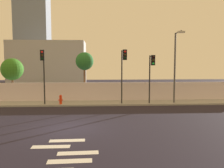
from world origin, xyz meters
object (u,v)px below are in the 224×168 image
at_px(roadside_tree_leftmost, 12,69).
at_px(roadside_tree_midleft, 85,62).
at_px(fire_hydrant, 61,99).
at_px(street_lamp_curbside, 176,61).
at_px(traffic_light_right, 43,65).
at_px(traffic_light_left, 123,65).
at_px(traffic_light_center, 151,69).

xyz_separation_m(roadside_tree_leftmost, roadside_tree_midleft, (7.41, 0.00, 0.79)).
xyz_separation_m(fire_hydrant, roadside_tree_midleft, (2.03, 3.18, 3.41)).
bearing_deg(roadside_tree_leftmost, street_lamp_curbside, -11.31).
relative_size(traffic_light_right, street_lamp_curbside, 0.74).
relative_size(traffic_light_left, fire_hydrant, 5.80).
xyz_separation_m(traffic_light_left, fire_hydrant, (-5.69, 0.64, -3.13)).
height_order(traffic_light_left, fire_hydrant, traffic_light_left).
distance_m(traffic_light_right, roadside_tree_leftmost, 5.51).
bearing_deg(street_lamp_curbside, roadside_tree_midleft, 159.58).
bearing_deg(traffic_light_right, roadside_tree_leftmost, 136.97).
relative_size(traffic_light_left, traffic_light_center, 1.10).
relative_size(traffic_light_center, roadside_tree_midleft, 0.89).
bearing_deg(traffic_light_center, roadside_tree_midleft, 148.87).
height_order(street_lamp_curbside, roadside_tree_midleft, street_lamp_curbside).
bearing_deg(traffic_light_left, traffic_light_right, 179.36).
bearing_deg(roadside_tree_midleft, street_lamp_curbside, -20.42).
distance_m(traffic_light_left, traffic_light_right, 7.07).
bearing_deg(street_lamp_curbside, roadside_tree_leftmost, 168.69).
relative_size(traffic_light_center, fire_hydrant, 5.25).
distance_m(roadside_tree_leftmost, roadside_tree_midleft, 7.45).
relative_size(street_lamp_curbside, roadside_tree_leftmost, 1.49).
bearing_deg(traffic_light_left, roadside_tree_midleft, 133.78).
height_order(traffic_light_center, roadside_tree_midleft, roadside_tree_midleft).
xyz_separation_m(traffic_light_center, roadside_tree_leftmost, (-13.62, 3.75, -0.18)).
height_order(traffic_light_left, street_lamp_curbside, street_lamp_curbside).
height_order(traffic_light_left, traffic_light_center, traffic_light_left).
height_order(fire_hydrant, roadside_tree_leftmost, roadside_tree_leftmost).
bearing_deg(traffic_light_right, street_lamp_curbside, 2.59).
xyz_separation_m(traffic_light_left, roadside_tree_leftmost, (-11.08, 3.82, -0.50)).
bearing_deg(traffic_light_left, street_lamp_curbside, 7.18).
relative_size(traffic_light_right, roadside_tree_leftmost, 1.11).
bearing_deg(fire_hydrant, traffic_light_right, -157.84).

